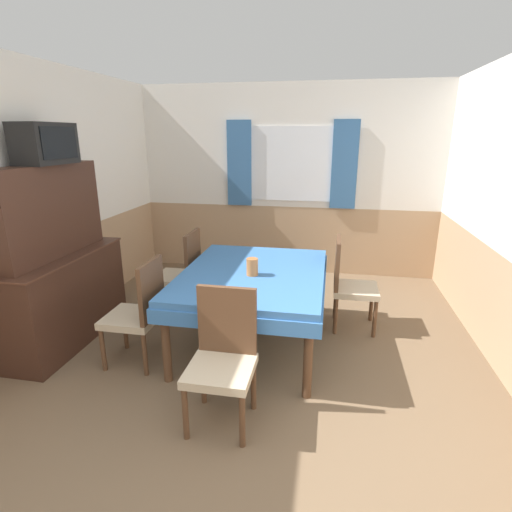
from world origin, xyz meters
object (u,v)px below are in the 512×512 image
(chair_head_near, at_px, (223,355))
(sideboard, at_px, (60,272))
(vase, at_px, (252,267))
(chair_left_far, at_px, (183,271))
(tv, at_px, (45,144))
(chair_left_near, at_px, (139,310))
(chair_right_far, at_px, (349,282))
(dining_table, at_px, (253,282))

(chair_head_near, distance_m, sideboard, 1.97)
(vase, bearing_deg, sideboard, -174.32)
(chair_left_far, xyz_separation_m, tv, (-0.89, -0.75, 1.36))
(chair_left_near, height_order, sideboard, sideboard)
(sideboard, bearing_deg, chair_left_far, 41.42)
(chair_left_far, bearing_deg, chair_left_near, -180.00)
(chair_left_far, bearing_deg, chair_head_near, -150.74)
(chair_right_far, bearing_deg, chair_left_far, -90.00)
(chair_left_near, distance_m, chair_right_far, 2.06)
(dining_table, relative_size, vase, 10.90)
(dining_table, bearing_deg, vase, -83.67)
(chair_head_near, height_order, tv, tv)
(sideboard, relative_size, tv, 3.04)
(chair_right_far, bearing_deg, vase, -55.18)
(dining_table, relative_size, chair_head_near, 1.79)
(chair_left_near, height_order, chair_right_far, same)
(dining_table, relative_size, sideboard, 1.00)
(chair_head_near, height_order, chair_left_far, same)
(sideboard, bearing_deg, tv, 81.33)
(chair_head_near, distance_m, vase, 1.03)
(chair_left_near, bearing_deg, chair_right_far, -59.90)
(chair_head_near, relative_size, sideboard, 0.56)
(vase, bearing_deg, chair_right_far, 34.82)
(chair_head_near, relative_size, vase, 6.09)
(chair_right_far, bearing_deg, dining_table, -59.90)
(chair_head_near, height_order, sideboard, sideboard)
(chair_head_near, distance_m, chair_left_far, 1.83)
(chair_head_near, xyz_separation_m, chair_left_far, (-0.89, 1.59, 0.00))
(chair_head_near, bearing_deg, vase, -90.62)
(chair_left_near, xyz_separation_m, tv, (-0.89, 0.29, 1.36))
(chair_left_near, bearing_deg, tv, 72.06)
(dining_table, xyz_separation_m, chair_left_near, (-0.89, -0.52, -0.13))
(chair_left_far, xyz_separation_m, chair_left_near, (0.00, -1.03, 0.00))
(chair_left_far, relative_size, vase, 6.09)
(dining_table, bearing_deg, tv, -172.69)
(chair_head_near, relative_size, chair_left_near, 1.00)
(chair_head_near, xyz_separation_m, chair_left_near, (-0.89, 0.56, 0.00))
(chair_left_near, relative_size, tv, 1.70)
(chair_right_far, relative_size, sideboard, 0.56)
(chair_right_far, height_order, sideboard, sideboard)
(chair_left_near, distance_m, sideboard, 0.95)
(chair_head_near, bearing_deg, tv, -25.40)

